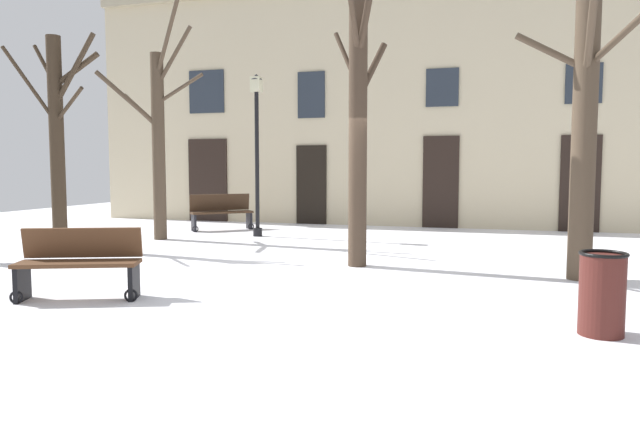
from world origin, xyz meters
TOP-DOWN VIEW (x-y plane):
  - ground_plane at (0.00, 0.00)m, footprint 28.91×28.91m
  - building_facade at (-0.01, 7.52)m, footprint 18.07×0.60m
  - tree_right_of_center at (-5.41, 0.88)m, footprint 1.68×0.96m
  - tree_near_facade at (0.92, 0.60)m, footprint 0.99×1.84m
  - tree_left_of_center at (-4.33, 2.83)m, footprint 2.50×1.60m
  - tree_foreground at (4.41, 0.41)m, footprint 2.25×2.28m
  - streetlamp at (-2.36, 4.05)m, footprint 0.30×0.30m
  - litter_bin at (4.16, -2.61)m, footprint 0.46×0.46m
  - bench_far_corner at (-3.85, 5.07)m, footprint 1.55×1.44m
  - bench_near_lamp at (-1.96, -2.77)m, footprint 1.59×1.00m

SIDE VIEW (x-z plane):
  - ground_plane at x=0.00m, z-range 0.00..0.00m
  - litter_bin at x=4.16m, z-range 0.00..0.85m
  - bench_near_lamp at x=-1.96m, z-range 0.01..0.92m
  - bench_far_corner at x=-3.85m, z-range 0.01..0.98m
  - tree_right_of_center at x=-5.41m, z-range 0.17..4.51m
  - streetlamp at x=-2.36m, z-range 0.43..4.35m
  - tree_left_of_center at x=-4.33m, z-range -0.24..5.03m
  - tree_near_facade at x=0.92m, z-range 0.13..5.00m
  - tree_foreground at x=4.41m, z-range -0.09..5.65m
  - building_facade at x=-0.01m, z-range 0.05..7.22m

